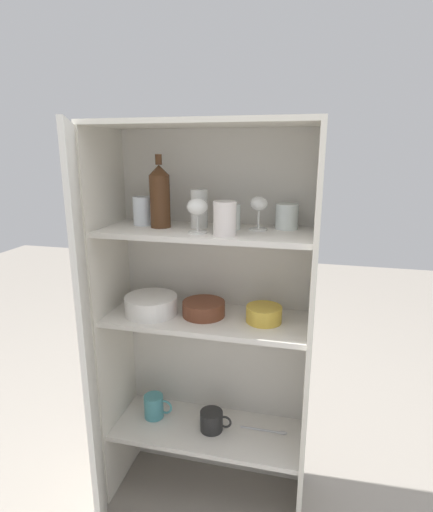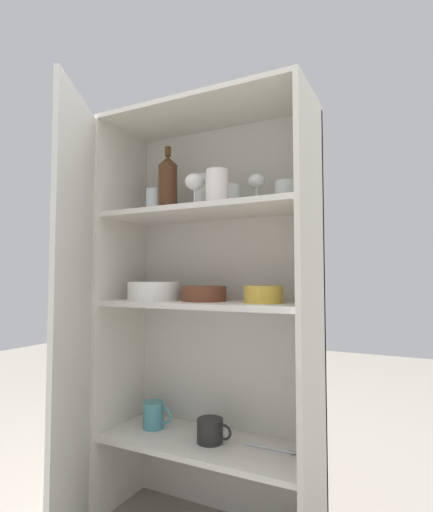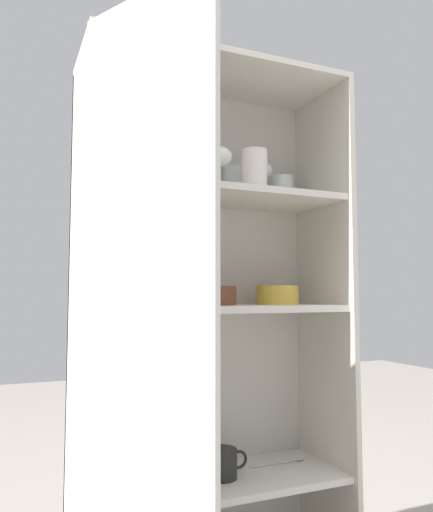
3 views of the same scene
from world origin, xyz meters
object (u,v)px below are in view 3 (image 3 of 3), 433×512
mixing_bowl_large (209,295)px  coffee_mug_primary (131,470)px  plate_stack_white (145,293)px  serving_bowl_small (277,294)px  wine_bottle (158,149)px

mixing_bowl_large → coffee_mug_primary: size_ratio=1.32×
plate_stack_white → mixing_bowl_large: 0.21m
plate_stack_white → serving_bowl_small: (0.44, 0.03, -0.00)m
wine_bottle → coffee_mug_primary: bearing=169.7°
coffee_mug_primary → mixing_bowl_large: bearing=-2.0°
wine_bottle → plate_stack_white: (-0.04, -0.03, -0.42)m
plate_stack_white → mixing_bowl_large: bearing=8.4°
wine_bottle → mixing_bowl_large: wine_bottle is taller
wine_bottle → plate_stack_white: wine_bottle is taller
wine_bottle → coffee_mug_primary: wine_bottle is taller
mixing_bowl_large → serving_bowl_small: size_ratio=1.23×
wine_bottle → coffee_mug_primary: 0.91m
wine_bottle → mixing_bowl_large: bearing=1.3°
mixing_bowl_large → coffee_mug_primary: mixing_bowl_large is taller
wine_bottle → serving_bowl_small: (0.40, 0.00, -0.43)m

